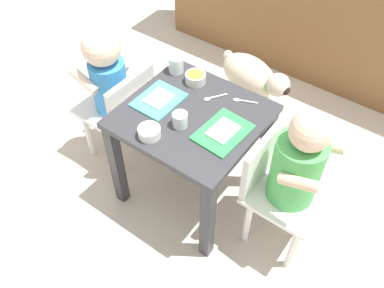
{
  "coord_description": "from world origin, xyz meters",
  "views": [
    {
      "loc": [
        0.67,
        -0.92,
        1.56
      ],
      "look_at": [
        0.0,
        0.0,
        0.31
      ],
      "focal_mm": 38.77,
      "sensor_mm": 36.0,
      "label": 1
    }
  ],
  "objects": [
    {
      "name": "water_cup_right",
      "position": [
        -0.21,
        0.17,
        0.51
      ],
      "size": [
        0.06,
        0.06,
        0.07
      ],
      "color": "white",
      "rests_on": "dining_table"
    },
    {
      "name": "ground_plane",
      "position": [
        0.0,
        0.0,
        0.0
      ],
      "size": [
        7.0,
        7.0,
        0.0
      ],
      "primitive_type": "plane",
      "color": "beige"
    },
    {
      "name": "food_tray_right",
      "position": [
        0.15,
        -0.02,
        0.49
      ],
      "size": [
        0.16,
        0.21,
        0.02
      ],
      "color": "green",
      "rests_on": "dining_table"
    },
    {
      "name": "water_cup_left",
      "position": [
        0.0,
        -0.07,
        0.5
      ],
      "size": [
        0.06,
        0.06,
        0.06
      ],
      "color": "white",
      "rests_on": "dining_table"
    },
    {
      "name": "food_tray_left",
      "position": [
        -0.15,
        -0.02,
        0.49
      ],
      "size": [
        0.15,
        0.19,
        0.02
      ],
      "color": "#4CC6BC",
      "rests_on": "dining_table"
    },
    {
      "name": "veggie_bowl_near",
      "position": [
        -0.06,
        -0.18,
        0.5
      ],
      "size": [
        0.08,
        0.08,
        0.04
      ],
      "color": "white",
      "rests_on": "dining_table"
    },
    {
      "name": "seated_child_right",
      "position": [
        0.42,
        0.02,
        0.44
      ],
      "size": [
        0.28,
        0.28,
        0.7
      ],
      "color": "white",
      "rests_on": "ground"
    },
    {
      "name": "spoon_by_left_tray",
      "position": [
        0.01,
        0.12,
        0.48
      ],
      "size": [
        0.07,
        0.09,
        0.01
      ],
      "color": "silver",
      "rests_on": "dining_table"
    },
    {
      "name": "dining_table",
      "position": [
        0.0,
        0.0,
        0.38
      ],
      "size": [
        0.52,
        0.49,
        0.48
      ],
      "color": "#333338",
      "rests_on": "ground"
    },
    {
      "name": "cereal_bowl_left_side",
      "position": [
        -0.1,
        0.16,
        0.5
      ],
      "size": [
        0.08,
        0.08,
        0.04
      ],
      "color": "silver",
      "rests_on": "dining_table"
    },
    {
      "name": "spoon_by_right_tray",
      "position": [
        0.12,
        0.17,
        0.48
      ],
      "size": [
        0.1,
        0.05,
        0.01
      ],
      "color": "silver",
      "rests_on": "dining_table"
    },
    {
      "name": "dog",
      "position": [
        -0.09,
        0.66,
        0.2
      ],
      "size": [
        0.44,
        0.26,
        0.31
      ],
      "color": "beige",
      "rests_on": "ground"
    },
    {
      "name": "seated_child_left",
      "position": [
        -0.42,
        -0.01,
        0.44
      ],
      "size": [
        0.29,
        0.29,
        0.69
      ],
      "color": "white",
      "rests_on": "ground"
    }
  ]
}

